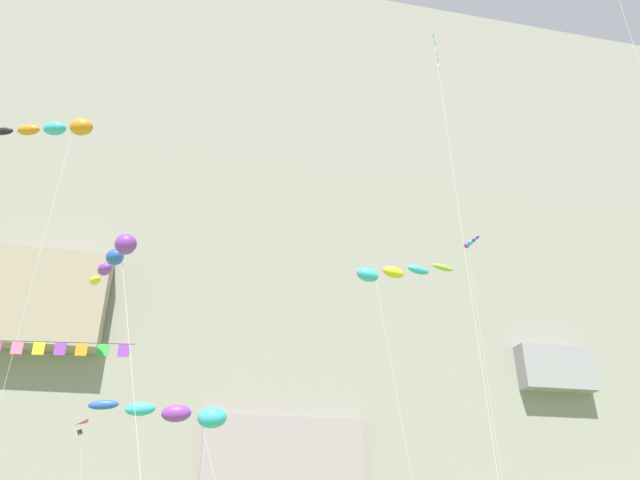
# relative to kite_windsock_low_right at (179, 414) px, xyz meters

# --- Properties ---
(cliff_face) EXTENTS (180.00, 29.40, 75.80)m
(cliff_face) POSITION_rel_kite_windsock_low_right_xyz_m (9.77, 44.32, 29.39)
(cliff_face) COLOR gray
(cliff_face) RESTS_ON ground
(kite_windsock_low_right) EXTENTS (7.73, 3.24, 9.04)m
(kite_windsock_low_right) POSITION_rel_kite_windsock_low_right_xyz_m (0.00, 0.00, 0.00)
(kite_windsock_low_right) COLOR #38B2D1
(kite_windsock_low_right) RESTS_ON ground
(kite_banner_near_cliff) EXTENTS (5.32, 5.39, 9.70)m
(kite_banner_near_cliff) POSITION_rel_kite_windsock_low_right_xyz_m (-4.49, -6.51, 0.65)
(kite_banner_near_cliff) COLOR black
(kite_banner_near_cliff) RESTS_ON ground
(kite_windsock_mid_center) EXTENTS (5.84, 3.64, 24.16)m
(kite_windsock_mid_center) POSITION_rel_kite_windsock_low_right_xyz_m (-8.25, 0.09, 15.21)
(kite_windsock_mid_center) COLOR orange
(kite_windsock_mid_center) RESTS_ON ground
(kite_delta_mid_right) EXTENTS (3.16, 3.65, 9.45)m
(kite_delta_mid_right) POSITION_rel_kite_windsock_low_right_xyz_m (-6.27, 11.40, 0.48)
(kite_delta_mid_right) COLOR red
(kite_delta_mid_right) RESTS_ON ground
(kite_windsock_far_left) EXTENTS (3.98, 4.70, 12.11)m
(kite_windsock_far_left) POSITION_rel_kite_windsock_low_right_xyz_m (-2.50, -10.18, 3.16)
(kite_windsock_far_left) COLOR purple
(kite_windsock_far_left) RESTS_ON ground
(kite_windsock_upper_right) EXTENTS (7.13, 2.69, 20.73)m
(kite_windsock_upper_right) POSITION_rel_kite_windsock_low_right_xyz_m (13.09, 6.42, 11.19)
(kite_windsock_upper_right) COLOR #38B2D1
(kite_windsock_upper_right) RESTS_ON ground
(kite_banner_high_right) EXTENTS (3.31, 7.58, 32.36)m
(kite_banner_high_right) POSITION_rel_kite_windsock_low_right_xyz_m (13.83, -2.65, 20.87)
(kite_banner_high_right) COLOR black
(kite_banner_high_right) RESTS_ON ground
(kite_windsock_upper_mid) EXTENTS (0.82, 2.57, 27.62)m
(kite_windsock_upper_mid) POSITION_rel_kite_windsock_low_right_xyz_m (23.78, 15.01, 18.61)
(kite_windsock_upper_mid) COLOR purple
(kite_windsock_upper_mid) RESTS_ON ground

